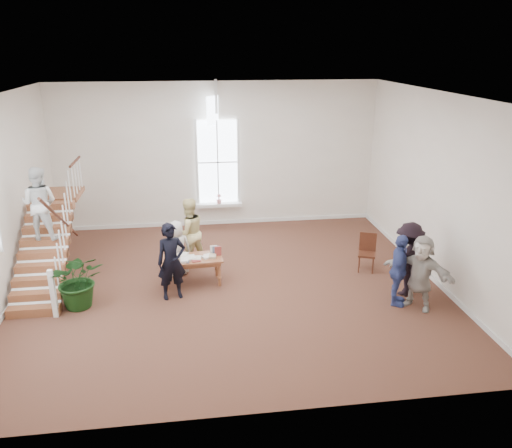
{
  "coord_description": "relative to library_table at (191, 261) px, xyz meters",
  "views": [
    {
      "loc": [
        -0.86,
        -10.85,
        5.52
      ],
      "look_at": [
        0.66,
        0.4,
        1.42
      ],
      "focal_mm": 35.0,
      "sensor_mm": 36.0,
      "label": 1
    }
  ],
  "objects": [
    {
      "name": "police_officer",
      "position": [
        -0.44,
        -0.65,
        0.3
      ],
      "size": [
        0.74,
        0.58,
        1.81
      ],
      "primitive_type": "imported",
      "rotation": [
        0.0,
        0.0,
        0.24
      ],
      "color": "black",
      "rests_on": "ground"
    },
    {
      "name": "woman_cluster_c",
      "position": [
        4.93,
        -1.83,
        0.24
      ],
      "size": [
        1.44,
        1.48,
        1.69
      ],
      "primitive_type": "imported",
      "rotation": [
        0.0,
        0.0,
        5.47
      ],
      "color": "#B5ADA3",
      "rests_on": "ground"
    },
    {
      "name": "person_yellow",
      "position": [
        -0.04,
        1.1,
        0.31
      ],
      "size": [
        1.11,
        1.01,
        1.84
      ],
      "primitive_type": "imported",
      "rotation": [
        0.0,
        0.0,
        3.59
      ],
      "color": "beige",
      "rests_on": "ground"
    },
    {
      "name": "woman_cluster_a",
      "position": [
        4.52,
        -1.63,
        0.22
      ],
      "size": [
        0.77,
        1.05,
        1.65
      ],
      "primitive_type": "imported",
      "rotation": [
        0.0,
        0.0,
        1.14
      ],
      "color": "#374586",
      "rests_on": "ground"
    },
    {
      "name": "elderly_woman",
      "position": [
        -0.34,
        0.6,
        0.1
      ],
      "size": [
        0.78,
        0.6,
        1.42
      ],
      "primitive_type": "imported",
      "rotation": [
        0.0,
        0.0,
        3.38
      ],
      "color": "beige",
      "rests_on": "ground"
    },
    {
      "name": "room_shell",
      "position": [
        0.93,
        4.15,
        -0.21
      ],
      "size": [
        10.49,
        10.0,
        10.0
      ],
      "color": "silver",
      "rests_on": "ground"
    },
    {
      "name": "side_chair",
      "position": [
        4.49,
        0.23,
        -0.06
      ],
      "size": [
        0.55,
        0.55,
        0.98
      ],
      "rotation": [
        0.0,
        0.0,
        -0.38
      ],
      "color": "#381A0F",
      "rests_on": "ground"
    },
    {
      "name": "library_table",
      "position": [
        0.0,
        0.0,
        0.0
      ],
      "size": [
        1.5,
        0.82,
        0.75
      ],
      "rotation": [
        0.0,
        0.0,
        0.07
      ],
      "color": "brown",
      "rests_on": "ground"
    },
    {
      "name": "woman_cluster_b",
      "position": [
        4.93,
        -1.18,
        0.27
      ],
      "size": [
        1.3,
        1.19,
        1.76
      ],
      "primitive_type": "imported",
      "rotation": [
        0.0,
        0.0,
        3.77
      ],
      "color": "black",
      "rests_on": "ground"
    },
    {
      "name": "staircase",
      "position": [
        -3.41,
        0.51,
        1.01
      ],
      "size": [
        1.1,
        4.1,
        2.92
      ],
      "color": "brown",
      "rests_on": "ground"
    },
    {
      "name": "floor_plant",
      "position": [
        -2.47,
        -0.79,
        0.05
      ],
      "size": [
        1.21,
        1.05,
        1.31
      ],
      "primitive_type": "imported",
      "rotation": [
        0.0,
        0.0,
        0.03
      ],
      "color": "black",
      "rests_on": "ground"
    },
    {
      "name": "ground",
      "position": [
        0.93,
        -0.24,
        -0.61
      ],
      "size": [
        10.0,
        10.0,
        0.0
      ],
      "primitive_type": "plane",
      "color": "#4F2B1F",
      "rests_on": "ground"
    }
  ]
}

